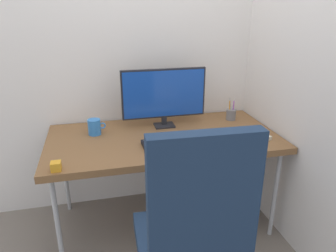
# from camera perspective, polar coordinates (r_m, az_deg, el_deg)

# --- Properties ---
(ground_plane) EXTENTS (8.00, 8.00, 0.00)m
(ground_plane) POSITION_cam_1_polar(r_m,az_deg,el_deg) (2.54, -0.76, -16.75)
(ground_plane) COLOR slate
(wall_back) EXTENTS (3.17, 0.04, 2.80)m
(wall_back) POSITION_cam_1_polar(r_m,az_deg,el_deg) (2.43, -3.23, 17.27)
(wall_back) COLOR white
(wall_back) RESTS_ON ground_plane
(wall_side_right) EXTENTS (0.04, 2.39, 2.80)m
(wall_side_right) POSITION_cam_1_polar(r_m,az_deg,el_deg) (2.14, 23.21, 15.19)
(wall_side_right) COLOR white
(wall_side_right) RESTS_ON ground_plane
(desk) EXTENTS (1.57, 0.79, 0.71)m
(desk) POSITION_cam_1_polar(r_m,az_deg,el_deg) (2.20, -0.84, -2.66)
(desk) COLOR brown
(desk) RESTS_ON ground_plane
(office_chair) EXTENTS (0.55, 0.56, 1.12)m
(office_chair) POSITION_cam_1_polar(r_m,az_deg,el_deg) (1.55, 4.66, -18.53)
(office_chair) COLOR black
(office_chair) RESTS_ON ground_plane
(monitor) EXTENTS (0.62, 0.12, 0.43)m
(monitor) POSITION_cam_1_polar(r_m,az_deg,el_deg) (2.29, -0.74, 5.69)
(monitor) COLOR black
(monitor) RESTS_ON desk
(keyboard) EXTENTS (0.42, 0.17, 0.03)m
(keyboard) POSITION_cam_1_polar(r_m,az_deg,el_deg) (2.04, 1.14, -2.97)
(keyboard) COLOR black
(keyboard) RESTS_ON desk
(mouse) EXTENTS (0.07, 0.10, 0.04)m
(mouse) POSITION_cam_1_polar(r_m,az_deg,el_deg) (2.18, 10.14, -1.50)
(mouse) COLOR gray
(mouse) RESTS_ON desk
(pen_holder) EXTENTS (0.07, 0.07, 0.18)m
(pen_holder) POSITION_cam_1_polar(r_m,az_deg,el_deg) (2.52, 11.36, 2.11)
(pen_holder) COLOR slate
(pen_holder) RESTS_ON desk
(notebook) EXTENTS (0.19, 0.19, 0.03)m
(notebook) POSITION_cam_1_polar(r_m,az_deg,el_deg) (2.21, 15.62, -1.86)
(notebook) COLOR beige
(notebook) RESTS_ON desk
(coffee_mug) EXTENTS (0.12, 0.09, 0.11)m
(coffee_mug) POSITION_cam_1_polar(r_m,az_deg,el_deg) (2.24, -13.17, -0.17)
(coffee_mug) COLOR #337FD8
(coffee_mug) RESTS_ON desk
(desk_clamp_accessory) EXTENTS (0.05, 0.05, 0.05)m
(desk_clamp_accessory) POSITION_cam_1_polar(r_m,az_deg,el_deg) (1.83, -19.64, -6.89)
(desk_clamp_accessory) COLOR orange
(desk_clamp_accessory) RESTS_ON desk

